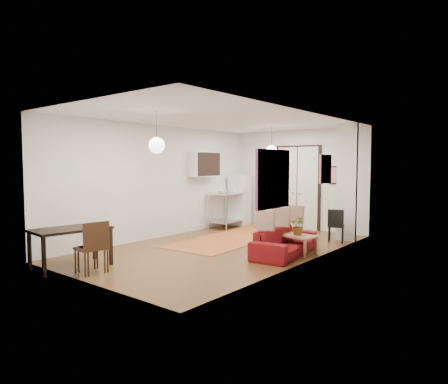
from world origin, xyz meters
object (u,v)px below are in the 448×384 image
Objects in this scene: kitchen_counter at (229,204)px; fridge at (240,200)px; coffee_table at (294,237)px; dining_chair_near at (97,242)px; dining_chair_far at (94,242)px; dining_table at (71,232)px; black_side_chair at (337,223)px; sofa at (285,242)px.

fridge is at bearing 84.06° from kitchen_counter.
kitchen_counter is at bearing 149.95° from coffee_table.
dining_chair_far is (0.00, -0.06, 0.00)m from dining_chair_near.
kitchen_counter is 1.04× the size of dining_table.
dining_chair_far is (-2.02, -3.55, 0.18)m from coffee_table.
fridge is at bearing 96.34° from dining_table.
black_side_chair is at bearing 83.35° from coffee_table.
dining_chair_far is 1.12× the size of black_side_chair.
kitchen_counter is at bearing -160.51° from dining_chair_near.
sofa is 2.12× the size of dining_chair_near.
black_side_chair is (3.49, -0.13, -0.24)m from kitchen_counter.
dining_chair_near is (0.60, 0.15, -0.13)m from dining_table.
dining_chair_far is at bearing -119.60° from coffee_table.
coffee_table is 0.68× the size of dining_table.
sofa is at bearing 52.63° from dining_table.
fridge is 6.10m from dining_chair_near.
coffee_table is at bearing 54.29° from dining_table.
dining_table is at bearing 134.65° from sofa.
fridge is at bearing -161.72° from dining_chair_far.
kitchen_counter reaches higher than sofa.
fridge is (-3.23, 2.77, 0.50)m from sofa.
black_side_chair is (3.50, -0.69, -0.31)m from fridge.
sofa is 3.75m from dining_chair_near.
dining_chair_far is (1.28, -6.01, -0.25)m from fridge.
dining_table is (-2.62, -3.64, 0.30)m from coffee_table.
coffee_table is at bearing -37.47° from kitchen_counter.
coffee_table is 1.05× the size of dining_chair_near.
dining_chair_near is at bearing -85.88° from fridge.
dining_chair_near reaches higher than sofa.
dining_chair_far is (-1.95, -3.25, 0.24)m from sofa.
fridge is 1.11× the size of dining_table.
sofa is 3.80m from dining_chair_far.
fridge reaches higher than sofa.
fridge reaches higher than dining_chair_near.
dining_chair_far is 5.76m from black_side_chair.
kitchen_counter is 5.57m from dining_table.
black_side_chair reaches higher than sofa.
dining_table is 0.62m from dining_chair_far.
kitchen_counter is at bearing -160.65° from dining_chair_far.
black_side_chair is (0.27, 2.07, 0.19)m from sofa.
dining_table is 1.72× the size of black_side_chair.
black_side_chair is (2.82, 5.41, -0.18)m from dining_table.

